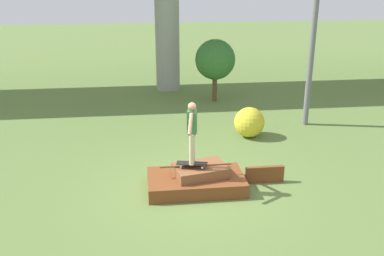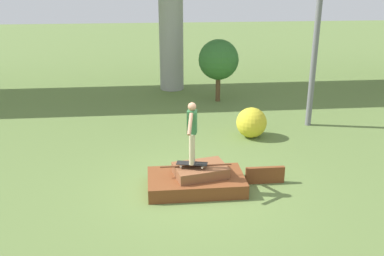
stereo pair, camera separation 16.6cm
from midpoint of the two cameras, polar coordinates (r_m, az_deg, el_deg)
ground_plane at (r=10.90m, az=0.08°, el=-8.08°), size 80.00×80.00×0.00m
scrap_pile at (r=10.79m, az=0.20°, el=-6.94°), size 2.40×1.38×0.66m
scrap_plank_loose at (r=11.25m, az=9.22°, el=-6.14°), size 1.01×0.11×0.45m
skateboard at (r=10.49m, az=-0.45°, el=-4.77°), size 0.79×0.40×0.09m
skater at (r=10.15m, az=-0.47°, el=-0.16°), size 0.34×1.05×1.54m
tree_behind_left at (r=17.97m, az=2.84°, el=9.07°), size 1.67×1.67×2.62m
bush_yellow_flowering at (r=14.22m, az=7.32°, el=0.77°), size 1.00×1.00×1.00m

